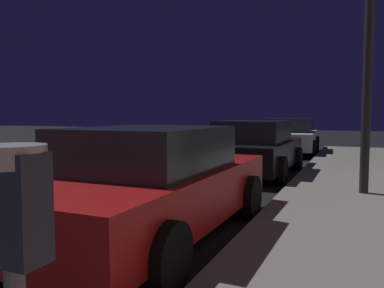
{
  "coord_description": "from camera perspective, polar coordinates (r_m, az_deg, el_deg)",
  "views": [
    {
      "loc": [
        5.28,
        -0.59,
        1.59
      ],
      "look_at": [
        4.13,
        2.12,
        1.37
      ],
      "focal_mm": 36.22,
      "sensor_mm": 36.0,
      "label": 1
    }
  ],
  "objects": [
    {
      "name": "parking_meter",
      "position": [
        1.21,
        -24.75,
        -15.93
      ],
      "size": [
        0.19,
        0.19,
        1.36
      ],
      "color": "#59595B",
      "rests_on": "sidewalk"
    },
    {
      "name": "car_red",
      "position": [
        5.07,
        -6.12,
        -5.73
      ],
      "size": [
        2.16,
        4.43,
        1.43
      ],
      "color": "maroon",
      "rests_on": "ground"
    },
    {
      "name": "car_black",
      "position": [
        10.25,
        9.19,
        -0.6
      ],
      "size": [
        2.06,
        4.18,
        1.43
      ],
      "color": "black",
      "rests_on": "ground"
    },
    {
      "name": "car_white",
      "position": [
        16.22,
        14.35,
        1.14
      ],
      "size": [
        2.29,
        4.45,
        1.43
      ],
      "color": "silver",
      "rests_on": "ground"
    }
  ]
}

